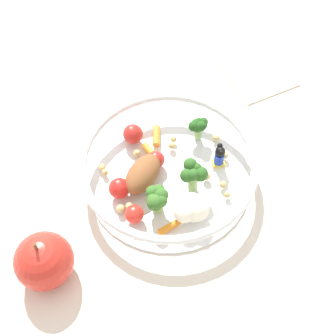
{
  "coord_description": "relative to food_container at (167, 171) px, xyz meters",
  "views": [
    {
      "loc": [
        0.1,
        0.35,
        0.55
      ],
      "look_at": [
        0.0,
        0.01,
        0.03
      ],
      "focal_mm": 47.03,
      "sensor_mm": 36.0,
      "label": 1
    }
  ],
  "objects": [
    {
      "name": "ground_plane",
      "position": [
        -0.0,
        -0.02,
        -0.03
      ],
      "size": [
        2.4,
        2.4,
        0.0
      ],
      "primitive_type": "plane",
      "color": "silver"
    },
    {
      "name": "food_container",
      "position": [
        0.0,
        0.0,
        0.0
      ],
      "size": [
        0.25,
        0.25,
        0.06
      ],
      "color": "white",
      "rests_on": "ground_plane"
    },
    {
      "name": "folded_napkin",
      "position": [
        -0.21,
        -0.17,
        -0.03
      ],
      "size": [
        0.12,
        0.13,
        0.01
      ],
      "primitive_type": "cube",
      "rotation": [
        0.0,
        0.0,
        0.18
      ],
      "color": "silver",
      "rests_on": "ground_plane"
    },
    {
      "name": "loose_apple",
      "position": [
        0.18,
        0.09,
        0.01
      ],
      "size": [
        0.07,
        0.07,
        0.09
      ],
      "color": "red",
      "rests_on": "ground_plane"
    }
  ]
}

